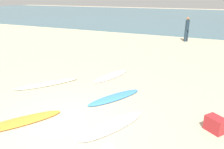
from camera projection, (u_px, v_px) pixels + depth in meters
name	position (u px, v px, depth m)	size (l,w,h in m)	color
ground_plane	(61.00, 122.00, 6.35)	(120.00, 120.00, 0.00)	beige
ocean_water	(196.00, 17.00, 36.53)	(120.00, 40.00, 0.08)	slate
surfboard_0	(114.00, 97.00, 7.79)	(0.48, 2.16, 0.08)	#4596E3
surfboard_2	(111.00, 76.00, 9.87)	(0.56, 2.12, 0.06)	white
surfboard_3	(47.00, 84.00, 8.99)	(0.52, 2.57, 0.07)	#E7EDCA
surfboard_5	(18.00, 122.00, 6.27)	(0.53, 2.41, 0.08)	#F89F33
surfboard_6	(113.00, 125.00, 6.13)	(0.55, 2.21, 0.07)	white
beachgoer_far	(187.00, 28.00, 17.01)	(0.40, 0.40, 1.84)	#1E3342
beach_cooler	(215.00, 124.00, 5.86)	(0.48, 0.33, 0.40)	#B2282D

